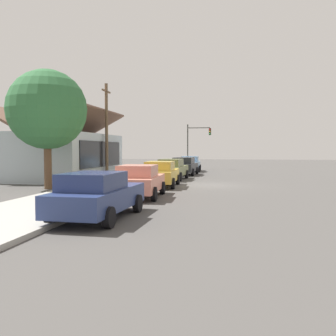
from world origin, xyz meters
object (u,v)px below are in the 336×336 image
(car_navy, at_px, (97,195))
(car_skyblue, at_px, (190,164))
(car_charcoal, at_px, (184,166))
(fire_hydrant_red, at_px, (158,172))
(utility_pole_wooden, at_px, (107,129))
(car_mustard, at_px, (161,174))
(traffic_light_main, at_px, (197,139))
(shade_tree, at_px, (47,110))
(car_coral, at_px, (139,181))
(car_olive, at_px, (172,169))

(car_navy, bearing_deg, car_skyblue, 1.97)
(car_charcoal, height_order, fire_hydrant_red, car_charcoal)
(car_skyblue, xyz_separation_m, utility_pole_wooden, (-10.46, 5.49, 3.11))
(car_mustard, xyz_separation_m, traffic_light_main, (21.19, -0.17, 2.68))
(car_mustard, distance_m, utility_pole_wooden, 8.53)
(car_navy, height_order, utility_pole_wooden, utility_pole_wooden)
(shade_tree, relative_size, fire_hydrant_red, 9.81)
(shade_tree, distance_m, fire_hydrant_red, 11.12)
(car_charcoal, height_order, utility_pole_wooden, utility_pole_wooden)
(car_mustard, relative_size, utility_pole_wooden, 0.62)
(traffic_light_main, bearing_deg, fire_hydrant_red, 173.47)
(car_mustard, relative_size, car_charcoal, 1.03)
(car_navy, distance_m, car_charcoal, 21.77)
(car_mustard, height_order, car_charcoal, same)
(traffic_light_main, xyz_separation_m, utility_pole_wooden, (-15.45, 5.66, 0.44))
(car_navy, relative_size, fire_hydrant_red, 6.85)
(traffic_light_main, height_order, utility_pole_wooden, utility_pole_wooden)
(car_coral, distance_m, traffic_light_main, 26.66)
(car_charcoal, bearing_deg, shade_tree, 156.33)
(car_mustard, xyz_separation_m, utility_pole_wooden, (5.74, 5.49, 3.11))
(car_navy, height_order, car_coral, same)
(fire_hydrant_red, bearing_deg, utility_pole_wooden, 103.44)
(car_navy, distance_m, car_skyblue, 27.24)
(car_navy, xyz_separation_m, car_mustard, (11.04, -0.03, -0.00))
(car_olive, height_order, shade_tree, shade_tree)
(car_navy, relative_size, car_mustard, 1.05)
(shade_tree, bearing_deg, car_olive, -37.85)
(shade_tree, xyz_separation_m, traffic_light_main, (23.65, -6.44, -1.14))
(car_coral, relative_size, car_olive, 0.94)
(car_olive, bearing_deg, car_navy, -177.25)
(fire_hydrant_red, bearing_deg, car_coral, -173.09)
(car_navy, distance_m, utility_pole_wooden, 17.92)
(car_mustard, bearing_deg, utility_pole_wooden, 41.39)
(car_charcoal, xyz_separation_m, fire_hydrant_red, (-4.03, 1.57, -0.32))
(traffic_light_main, distance_m, utility_pole_wooden, 16.46)
(car_olive, bearing_deg, traffic_light_main, 1.04)
(traffic_light_main, bearing_deg, car_coral, 179.56)
(car_charcoal, distance_m, utility_pole_wooden, 8.10)
(car_olive, distance_m, fire_hydrant_red, 1.88)
(car_coral, bearing_deg, car_charcoal, -3.03)
(car_navy, bearing_deg, utility_pole_wooden, 20.05)
(traffic_light_main, bearing_deg, car_olive, 178.76)
(car_mustard, bearing_deg, fire_hydrant_red, 10.22)
(car_mustard, bearing_deg, car_coral, 177.34)
(car_olive, relative_size, traffic_light_main, 0.92)
(traffic_light_main, bearing_deg, car_skyblue, 178.06)
(car_navy, relative_size, car_skyblue, 1.11)
(utility_pole_wooden, bearing_deg, car_skyblue, -27.69)
(car_navy, distance_m, car_olive, 16.44)
(car_mustard, relative_size, car_skyblue, 1.06)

